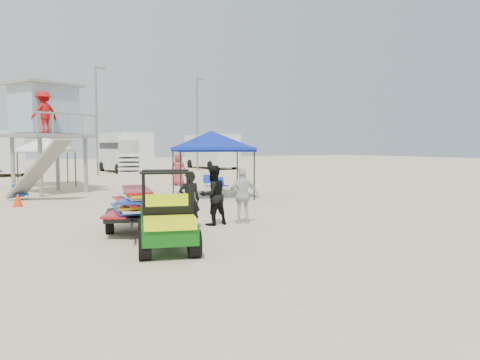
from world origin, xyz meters
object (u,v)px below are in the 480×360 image
utility_cart (167,214)px  man_left (190,200)px  surf_trailer (131,198)px  lifeguard_tower (45,113)px  canopy_blue (211,134)px

utility_cart → man_left: size_ratio=1.58×
surf_trailer → lifeguard_tower: (-0.05, 11.77, 2.82)m
surf_trailer → canopy_blue: size_ratio=0.64×
utility_cart → canopy_blue: size_ratio=0.62×
lifeguard_tower → canopy_blue: 8.06m
utility_cart → man_left: bearing=53.2°
man_left → canopy_blue: 7.99m
utility_cart → canopy_blue: bearing=56.2°
man_left → lifeguard_tower: 12.52m
canopy_blue → man_left: bearing=-122.8°
man_left → canopy_blue: bearing=-107.1°
man_left → lifeguard_tower: size_ratio=0.31×
lifeguard_tower → canopy_blue: bearing=-44.0°
lifeguard_tower → canopy_blue: size_ratio=1.25×
surf_trailer → man_left: 1.55m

